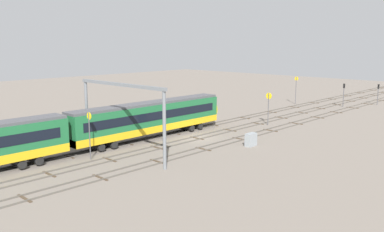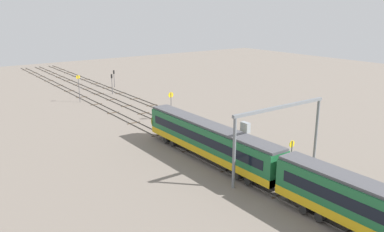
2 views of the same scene
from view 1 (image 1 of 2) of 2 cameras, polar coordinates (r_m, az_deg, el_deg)
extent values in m
plane|color=slate|center=(55.23, 0.69, -3.13)|extent=(206.75, 206.75, 0.00)
cube|color=#59544C|center=(51.93, 4.88, -3.93)|extent=(190.75, 0.07, 0.16)
cube|color=#59544C|center=(52.81, 3.66, -3.68)|extent=(190.75, 0.07, 0.16)
cube|color=#473828|center=(37.14, -22.22, -10.54)|extent=(0.24, 2.40, 0.08)
cube|color=#473828|center=(40.43, -12.64, -8.33)|extent=(0.24, 2.40, 0.08)
cube|color=#473828|center=(44.69, -4.77, -6.32)|extent=(0.24, 2.40, 0.08)
cube|color=#473828|center=(49.68, 1.57, -4.60)|extent=(0.24, 2.40, 0.08)
cube|color=#473828|center=(55.19, 6.68, -3.17)|extent=(0.24, 2.40, 0.08)
cube|color=#473828|center=(61.09, 10.83, -1.98)|extent=(0.24, 2.40, 0.08)
cube|color=#473828|center=(67.27, 14.22, -1.00)|extent=(0.24, 2.40, 0.08)
cube|color=#473828|center=(73.67, 17.03, -0.19)|extent=(0.24, 2.40, 0.08)
cube|color=#473828|center=(80.22, 19.39, 0.50)|extent=(0.24, 2.40, 0.08)
cube|color=#473828|center=(86.90, 21.39, 1.08)|extent=(0.24, 2.40, 0.08)
cube|color=#473828|center=(93.68, 23.10, 1.57)|extent=(0.24, 2.40, 0.08)
cube|color=#473828|center=(100.54, 24.58, 2.00)|extent=(0.24, 2.40, 0.08)
cube|color=#59544C|center=(54.73, 1.24, -3.17)|extent=(190.75, 0.07, 0.16)
cube|color=#59544C|center=(55.68, 0.15, -2.93)|extent=(190.75, 0.07, 0.16)
cube|color=#473828|center=(42.75, -19.21, -7.64)|extent=(0.24, 2.40, 0.08)
cube|color=#473828|center=(46.20, -11.38, -5.94)|extent=(0.24, 2.40, 0.08)
cube|color=#473828|center=(50.42, -4.80, -4.41)|extent=(0.24, 2.40, 0.08)
cube|color=#473828|center=(55.22, 0.69, -3.09)|extent=(0.24, 2.40, 0.08)
cube|color=#473828|center=(60.46, 5.25, -1.97)|extent=(0.24, 2.40, 0.08)
cube|color=#473828|center=(66.05, 9.06, -1.02)|extent=(0.24, 2.40, 0.08)
cube|color=#473828|center=(71.89, 12.26, -0.22)|extent=(0.24, 2.40, 0.08)
cube|color=#473828|center=(77.94, 14.97, 0.46)|extent=(0.24, 2.40, 0.08)
cube|color=#473828|center=(84.15, 17.29, 1.04)|extent=(0.24, 2.40, 0.08)
cube|color=#473828|center=(90.48, 19.29, 1.54)|extent=(0.24, 2.40, 0.08)
cube|color=#473828|center=(96.91, 21.02, 1.97)|extent=(0.24, 2.40, 0.08)
cube|color=#473828|center=(103.43, 22.54, 2.35)|extent=(0.24, 2.40, 0.08)
cube|color=#473828|center=(110.01, 23.87, 2.68)|extent=(0.24, 2.40, 0.08)
cube|color=#473828|center=(116.65, 25.06, 2.97)|extent=(0.24, 2.40, 0.08)
cube|color=#59544C|center=(57.74, -2.02, -2.47)|extent=(190.75, 0.07, 0.16)
cube|color=#59544C|center=(58.75, -3.01, -2.25)|extent=(190.75, 0.07, 0.16)
cube|color=#473828|center=(48.60, -16.80, -5.38)|extent=(0.24, 2.40, 0.08)
cube|color=#473828|center=(53.00, -9.00, -3.78)|extent=(0.24, 2.40, 0.08)
cube|color=#473828|center=(58.26, -2.52, -2.40)|extent=(0.24, 2.40, 0.08)
cube|color=#473828|center=(64.16, 2.82, -1.23)|extent=(0.24, 2.40, 0.08)
cube|color=#473828|center=(70.54, 7.22, -0.26)|extent=(0.24, 2.40, 0.08)
cube|color=#473828|center=(77.29, 10.88, 0.55)|extent=(0.24, 2.40, 0.08)
cube|color=#473828|center=(84.31, 13.93, 1.22)|extent=(0.24, 2.40, 0.08)
cube|color=#473828|center=(91.55, 16.52, 1.79)|extent=(0.24, 2.40, 0.08)
cube|color=#473828|center=(98.95, 18.72, 2.27)|extent=(0.24, 2.40, 0.08)
cube|color=#473828|center=(106.49, 20.61, 2.68)|extent=(0.24, 2.40, 0.08)
cube|color=#473828|center=(114.13, 22.25, 3.03)|extent=(0.24, 2.40, 0.08)
cube|color=#473828|center=(121.85, 23.69, 3.34)|extent=(0.24, 2.40, 0.08)
cube|color=#473828|center=(129.65, 24.95, 3.60)|extent=(0.24, 2.40, 0.08)
cube|color=#1E6638|center=(54.82, -5.83, -0.23)|extent=(24.00, 2.90, 3.60)
cube|color=gold|center=(55.07, -5.81, -1.61)|extent=(24.00, 2.94, 0.90)
cube|color=#4C4C51|center=(54.50, -5.87, 1.79)|extent=(24.00, 2.50, 0.30)
cube|color=black|center=(53.66, -4.83, 0.03)|extent=(22.00, 0.04, 1.10)
cube|color=black|center=(55.84, -6.82, 0.39)|extent=(22.00, 0.04, 1.10)
cylinder|color=black|center=(50.26, -13.24, -4.03)|extent=(0.90, 2.70, 0.90)
cylinder|color=black|center=(51.23, -11.56, -3.69)|extent=(0.90, 2.70, 0.90)
cylinder|color=black|center=(59.79, -0.86, -1.50)|extent=(0.90, 2.70, 0.90)
cylinder|color=black|center=(61.06, 0.32, -1.26)|extent=(0.90, 2.70, 0.90)
cylinder|color=black|center=(46.00, -23.15, -5.91)|extent=(0.90, 2.70, 0.90)
cylinder|color=black|center=(46.70, -21.12, -5.53)|extent=(0.90, 2.70, 0.90)
cone|color=gold|center=(63.79, 2.92, 1.11)|extent=(1.60, 3.24, 3.24)
cylinder|color=slate|center=(41.12, -3.85, -2.08)|extent=(0.36, 0.36, 7.98)
cylinder|color=slate|center=(52.20, -14.40, 0.24)|extent=(0.36, 0.36, 7.98)
cube|color=slate|center=(45.86, -9.91, 4.33)|extent=(0.40, 14.70, 0.35)
cylinder|color=#4C4C51|center=(88.39, 14.22, 3.45)|extent=(0.12, 0.12, 5.69)
cylinder|color=yellow|center=(88.18, 14.30, 5.05)|extent=(0.05, 0.82, 0.82)
cube|color=black|center=(88.21, 14.31, 5.05)|extent=(0.02, 0.37, 0.12)
cylinder|color=#4C4C51|center=(46.19, -14.03, -2.75)|extent=(0.12, 0.12, 5.22)
cylinder|color=yellow|center=(45.77, -14.11, 0.00)|extent=(0.05, 0.80, 0.80)
cube|color=black|center=(45.78, -14.07, 0.01)|extent=(0.02, 0.36, 0.12)
cylinder|color=#4C4C51|center=(64.77, 10.54, 0.94)|extent=(0.12, 0.12, 5.02)
cylinder|color=yellow|center=(64.51, 10.62, 2.75)|extent=(0.05, 1.00, 1.00)
cube|color=black|center=(64.54, 10.64, 2.75)|extent=(0.02, 0.45, 0.12)
cylinder|color=#4C4C51|center=(87.42, 20.28, 2.42)|extent=(0.14, 0.14, 3.77)
cube|color=black|center=(87.16, 20.37, 3.94)|extent=(0.20, 0.32, 0.90)
sphere|color=green|center=(87.24, 20.41, 4.08)|extent=(0.20, 0.20, 0.20)
sphere|color=#262626|center=(87.28, 20.39, 3.82)|extent=(0.20, 0.20, 0.20)
cylinder|color=#4C4C51|center=(93.02, 24.38, 2.45)|extent=(0.14, 0.14, 3.39)
cube|color=black|center=(92.79, 24.48, 3.77)|extent=(0.20, 0.32, 0.90)
sphere|color=yellow|center=(92.87, 24.51, 3.89)|extent=(0.20, 0.20, 0.20)
sphere|color=#262626|center=(92.91, 24.49, 3.65)|extent=(0.20, 0.20, 0.20)
cube|color=gray|center=(51.52, 8.18, -3.28)|extent=(1.58, 0.80, 1.63)
cube|color=#333333|center=(52.10, 8.69, -2.86)|extent=(0.02, 0.56, 0.24)
camera|label=2|loc=(70.58, -49.17, 11.93)|focal=36.23mm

